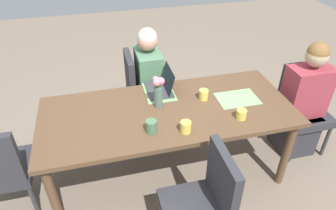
{
  "coord_description": "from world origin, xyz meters",
  "views": [
    {
      "loc": [
        -0.51,
        -2.01,
        2.25
      ],
      "look_at": [
        0.0,
        0.0,
        0.8
      ],
      "focal_mm": 32.63,
      "sensor_mm": 36.0,
      "label": 1
    }
  ],
  "objects_px": {
    "person_far_left_near": "(149,88)",
    "coffee_mug_centre_right": "(241,114)",
    "chair_far_left_near": "(142,88)",
    "chair_head_right_left_mid": "(302,104)",
    "chair_head_left_right_near": "(0,169)",
    "laptop_far_left_near": "(161,86)",
    "person_head_right_left_mid": "(301,106)",
    "coffee_mug_centre_left": "(186,127)",
    "coffee_mug_near_left": "(151,126)",
    "flower_vase": "(158,89)",
    "coffee_mug_near_right": "(204,95)",
    "dining_table": "(168,117)",
    "chair_near_left_far": "(205,200)"
  },
  "relations": [
    {
      "from": "person_head_right_left_mid",
      "to": "coffee_mug_near_left",
      "type": "bearing_deg",
      "value": -169.97
    },
    {
      "from": "chair_far_left_near",
      "to": "chair_head_right_left_mid",
      "type": "xyz_separation_m",
      "value": [
        1.51,
        -0.68,
        0.0
      ]
    },
    {
      "from": "person_far_left_near",
      "to": "chair_far_left_near",
      "type": "bearing_deg",
      "value": 141.24
    },
    {
      "from": "dining_table",
      "to": "chair_head_left_right_near",
      "type": "distance_m",
      "value": 1.38
    },
    {
      "from": "chair_far_left_near",
      "to": "coffee_mug_centre_right",
      "type": "bearing_deg",
      "value": -58.32
    },
    {
      "from": "chair_head_left_right_near",
      "to": "coffee_mug_near_left",
      "type": "xyz_separation_m",
      "value": [
        1.18,
        -0.14,
        0.3
      ]
    },
    {
      "from": "coffee_mug_near_left",
      "to": "coffee_mug_near_right",
      "type": "relative_size",
      "value": 1.12
    },
    {
      "from": "person_far_left_near",
      "to": "coffee_mug_centre_right",
      "type": "relative_size",
      "value": 14.57
    },
    {
      "from": "person_head_right_left_mid",
      "to": "coffee_mug_centre_right",
      "type": "bearing_deg",
      "value": -160.65
    },
    {
      "from": "chair_head_right_left_mid",
      "to": "flower_vase",
      "type": "distance_m",
      "value": 1.54
    },
    {
      "from": "laptop_far_left_near",
      "to": "coffee_mug_centre_right",
      "type": "bearing_deg",
      "value": -47.16
    },
    {
      "from": "chair_near_left_far",
      "to": "coffee_mug_centre_left",
      "type": "xyz_separation_m",
      "value": [
        -0.01,
        0.46,
        0.29
      ]
    },
    {
      "from": "chair_near_left_far",
      "to": "chair_head_left_right_near",
      "type": "relative_size",
      "value": 1.0
    },
    {
      "from": "dining_table",
      "to": "chair_head_right_left_mid",
      "type": "relative_size",
      "value": 2.36
    },
    {
      "from": "coffee_mug_near_right",
      "to": "flower_vase",
      "type": "bearing_deg",
      "value": -178.59
    },
    {
      "from": "flower_vase",
      "to": "chair_head_left_right_near",
      "type": "bearing_deg",
      "value": -172.32
    },
    {
      "from": "coffee_mug_near_right",
      "to": "person_far_left_near",
      "type": "bearing_deg",
      "value": 119.78
    },
    {
      "from": "chair_head_right_left_mid",
      "to": "laptop_far_left_near",
      "type": "xyz_separation_m",
      "value": [
        -1.4,
        0.21,
        0.29
      ]
    },
    {
      "from": "person_far_left_near",
      "to": "laptop_far_left_near",
      "type": "xyz_separation_m",
      "value": [
        0.04,
        -0.41,
        0.26
      ]
    },
    {
      "from": "person_head_right_left_mid",
      "to": "coffee_mug_centre_left",
      "type": "xyz_separation_m",
      "value": [
        -1.3,
        -0.34,
        0.27
      ]
    },
    {
      "from": "chair_head_right_left_mid",
      "to": "coffee_mug_centre_right",
      "type": "xyz_separation_m",
      "value": [
        -0.87,
        -0.36,
        0.29
      ]
    },
    {
      "from": "coffee_mug_near_right",
      "to": "coffee_mug_centre_left",
      "type": "bearing_deg",
      "value": -125.76
    },
    {
      "from": "flower_vase",
      "to": "dining_table",
      "type": "bearing_deg",
      "value": -48.6
    },
    {
      "from": "chair_far_left_near",
      "to": "chair_head_left_right_near",
      "type": "distance_m",
      "value": 1.55
    },
    {
      "from": "chair_far_left_near",
      "to": "coffee_mug_near_left",
      "type": "relative_size",
      "value": 8.82
    },
    {
      "from": "flower_vase",
      "to": "coffee_mug_centre_right",
      "type": "distance_m",
      "value": 0.7
    },
    {
      "from": "flower_vase",
      "to": "coffee_mug_near_left",
      "type": "xyz_separation_m",
      "value": [
        -0.13,
        -0.32,
        -0.12
      ]
    },
    {
      "from": "flower_vase",
      "to": "coffee_mug_near_right",
      "type": "xyz_separation_m",
      "value": [
        0.41,
        0.01,
        -0.13
      ]
    },
    {
      "from": "chair_far_left_near",
      "to": "coffee_mug_near_right",
      "type": "bearing_deg",
      "value": -57.79
    },
    {
      "from": "chair_far_left_near",
      "to": "flower_vase",
      "type": "xyz_separation_m",
      "value": [
        0.03,
        -0.71,
        0.42
      ]
    },
    {
      "from": "chair_far_left_near",
      "to": "coffee_mug_near_right",
      "type": "distance_m",
      "value": 0.88
    },
    {
      "from": "coffee_mug_near_left",
      "to": "chair_head_left_right_near",
      "type": "bearing_deg",
      "value": 173.1
    },
    {
      "from": "chair_head_right_left_mid",
      "to": "coffee_mug_near_left",
      "type": "height_order",
      "value": "chair_head_right_left_mid"
    },
    {
      "from": "coffee_mug_near_left",
      "to": "person_far_left_near",
      "type": "bearing_deg",
      "value": 80.13
    },
    {
      "from": "coffee_mug_near_right",
      "to": "coffee_mug_centre_left",
      "type": "distance_m",
      "value": 0.48
    },
    {
      "from": "person_head_right_left_mid",
      "to": "coffee_mug_centre_left",
      "type": "relative_size",
      "value": 12.85
    },
    {
      "from": "chair_far_left_near",
      "to": "coffee_mug_near_left",
      "type": "bearing_deg",
      "value": -95.2
    },
    {
      "from": "chair_far_left_near",
      "to": "dining_table",
      "type": "bearing_deg",
      "value": -82.87
    },
    {
      "from": "chair_near_left_far",
      "to": "coffee_mug_near_right",
      "type": "bearing_deg",
      "value": 72.11
    },
    {
      "from": "dining_table",
      "to": "coffee_mug_centre_right",
      "type": "xyz_separation_m",
      "value": [
        0.54,
        -0.26,
        0.12
      ]
    },
    {
      "from": "flower_vase",
      "to": "coffee_mug_near_right",
      "type": "relative_size",
      "value": 3.17
    },
    {
      "from": "chair_head_left_right_near",
      "to": "coffee_mug_centre_right",
      "type": "xyz_separation_m",
      "value": [
        1.91,
        -0.15,
        0.29
      ]
    },
    {
      "from": "laptop_far_left_near",
      "to": "coffee_mug_near_left",
      "type": "height_order",
      "value": "laptop_far_left_near"
    },
    {
      "from": "coffee_mug_near_left",
      "to": "coffee_mug_near_right",
      "type": "xyz_separation_m",
      "value": [
        0.53,
        0.33,
        -0.01
      ]
    },
    {
      "from": "dining_table",
      "to": "person_far_left_near",
      "type": "height_order",
      "value": "person_far_left_near"
    },
    {
      "from": "person_far_left_near",
      "to": "laptop_far_left_near",
      "type": "bearing_deg",
      "value": -84.48
    },
    {
      "from": "person_head_right_left_mid",
      "to": "coffee_mug_centre_left",
      "type": "bearing_deg",
      "value": -165.38
    },
    {
      "from": "laptop_far_left_near",
      "to": "chair_near_left_far",
      "type": "bearing_deg",
      "value": -87.27
    },
    {
      "from": "chair_head_left_right_near",
      "to": "coffee_mug_near_right",
      "type": "xyz_separation_m",
      "value": [
        1.71,
        0.19,
        0.29
      ]
    },
    {
      "from": "laptop_far_left_near",
      "to": "coffee_mug_centre_right",
      "type": "distance_m",
      "value": 0.77
    }
  ]
}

